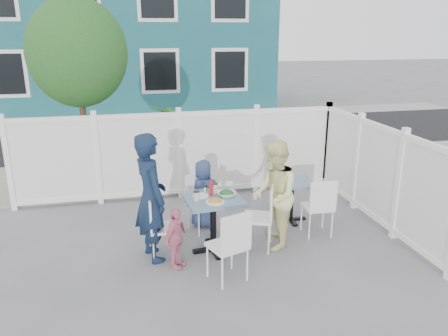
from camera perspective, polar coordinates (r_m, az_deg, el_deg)
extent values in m
plane|color=slate|center=(6.09, -3.65, -11.74)|extent=(80.00, 80.00, 0.00)
cube|color=gray|center=(9.56, -7.30, -0.78)|extent=(24.00, 2.60, 0.01)
cube|color=black|center=(13.12, -8.92, 4.11)|extent=(24.00, 5.00, 0.01)
cube|color=gray|center=(16.15, -9.73, 6.55)|extent=(24.00, 1.60, 0.01)
cube|color=#1B515C|center=(19.27, -12.38, 17.07)|extent=(11.00, 6.00, 6.00)
cube|color=black|center=(16.49, -20.78, 11.52)|extent=(1.20, 0.04, 1.40)
cube|color=black|center=(16.44, -6.55, 12.48)|extent=(1.20, 0.04, 1.40)
cube|color=white|center=(8.01, -5.81, 1.77)|extent=(5.80, 0.04, 1.40)
cube|color=white|center=(7.84, -5.97, 6.99)|extent=(5.86, 0.08, 0.08)
cube|color=white|center=(8.24, -5.65, -3.33)|extent=(5.86, 0.08, 0.12)
cube|color=white|center=(7.31, 19.31, -0.67)|extent=(0.04, 3.60, 1.40)
cube|color=white|center=(7.12, 19.90, 5.01)|extent=(0.08, 3.66, 0.08)
cube|color=white|center=(7.56, 18.74, -6.15)|extent=(0.08, 3.66, 0.12)
cylinder|color=#382316|center=(8.78, -17.75, 4.97)|extent=(0.12, 0.12, 2.40)
ellipsoid|color=#184819|center=(8.61, -18.63, 14.10)|extent=(1.80, 1.62, 1.98)
cube|color=gold|center=(9.74, -23.57, 1.92)|extent=(0.70, 0.54, 1.22)
imported|color=#184819|center=(8.66, -7.21, 3.01)|extent=(1.15, 1.15, 1.67)
imported|color=#184819|center=(8.84, 2.10, 2.59)|extent=(1.22, 1.37, 1.42)
cube|color=#436780|center=(5.97, -1.45, -4.06)|extent=(0.82, 0.82, 0.04)
cylinder|color=black|center=(6.12, -1.42, -7.46)|extent=(0.09, 0.09, 0.73)
cube|color=black|center=(6.28, -1.39, -10.50)|extent=(0.60, 0.14, 0.04)
cube|color=black|center=(6.28, -1.39, -10.50)|extent=(0.14, 0.60, 0.04)
cube|color=#436780|center=(7.06, 8.91, -1.82)|extent=(0.67, 0.67, 0.04)
cylinder|color=black|center=(7.17, 8.78, -4.33)|extent=(0.07, 0.07, 0.63)
cube|color=black|center=(7.29, 8.67, -6.62)|extent=(0.51, 0.09, 0.04)
cube|color=black|center=(7.29, 8.67, -6.62)|extent=(0.09, 0.51, 0.04)
cube|color=white|center=(6.00, -7.83, -7.72)|extent=(0.39, 0.41, 0.04)
cube|color=white|center=(5.89, -9.69, -5.74)|extent=(0.03, 0.40, 0.43)
cylinder|color=white|center=(6.26, -6.41, -8.73)|extent=(0.02, 0.02, 0.43)
cylinder|color=white|center=(5.96, -5.99, -10.15)|extent=(0.02, 0.02, 0.43)
cylinder|color=white|center=(6.24, -9.42, -8.97)|extent=(0.02, 0.02, 0.43)
cylinder|color=white|center=(5.93, -9.16, -10.42)|extent=(0.02, 0.02, 0.43)
cube|color=white|center=(6.19, 4.42, -6.47)|extent=(0.54, 0.55, 0.04)
cube|color=white|center=(6.08, 6.30, -4.36)|extent=(0.19, 0.41, 0.46)
cylinder|color=white|center=(6.14, 2.57, -9.02)|extent=(0.02, 0.02, 0.46)
cylinder|color=white|center=(6.47, 2.97, -7.59)|extent=(0.02, 0.02, 0.46)
cylinder|color=white|center=(6.11, 5.85, -9.22)|extent=(0.02, 0.02, 0.46)
cylinder|color=white|center=(6.45, 6.07, -7.77)|extent=(0.02, 0.02, 0.46)
cube|color=white|center=(6.72, -2.75, -4.79)|extent=(0.50, 0.49, 0.04)
cube|color=white|center=(6.78, -3.54, -2.46)|extent=(0.38, 0.16, 0.43)
cylinder|color=white|center=(6.76, -0.78, -6.61)|extent=(0.02, 0.02, 0.43)
cylinder|color=white|center=(6.60, -3.31, -7.24)|extent=(0.02, 0.02, 0.43)
cylinder|color=white|center=(7.01, -2.17, -5.71)|extent=(0.02, 0.02, 0.43)
cylinder|color=white|center=(6.86, -4.64, -6.29)|extent=(0.02, 0.02, 0.43)
cube|color=white|center=(5.42, 0.43, -10.12)|extent=(0.54, 0.53, 0.04)
cube|color=white|center=(5.16, 1.62, -8.44)|extent=(0.41, 0.18, 0.46)
cylinder|color=white|center=(5.57, -2.18, -11.98)|extent=(0.02, 0.02, 0.46)
cylinder|color=white|center=(5.74, 1.01, -11.01)|extent=(0.02, 0.02, 0.46)
cylinder|color=white|center=(5.32, -0.22, -13.51)|extent=(0.02, 0.02, 0.46)
cylinder|color=white|center=(5.50, 3.06, -12.43)|extent=(0.02, 0.02, 0.46)
cube|color=white|center=(6.73, 12.09, -4.99)|extent=(0.43, 0.41, 0.04)
cube|color=white|center=(6.48, 12.86, -3.58)|extent=(0.41, 0.04, 0.44)
cylinder|color=white|center=(6.89, 10.07, -6.31)|extent=(0.02, 0.02, 0.44)
cylinder|color=white|center=(7.02, 12.79, -6.03)|extent=(0.02, 0.02, 0.44)
cylinder|color=white|center=(6.61, 11.10, -7.44)|extent=(0.02, 0.02, 0.44)
cylinder|color=white|center=(6.74, 13.92, -7.12)|extent=(0.02, 0.02, 0.44)
imported|color=#122038|center=(5.83, -9.55, -3.82)|extent=(0.58, 0.73, 1.75)
imported|color=#F1E65A|center=(6.15, 6.56, -3.53)|extent=(0.74, 0.87, 1.56)
imported|color=navy|center=(6.84, -2.69, -3.36)|extent=(0.61, 0.49, 1.08)
imported|color=pink|center=(5.73, -6.32, -9.13)|extent=(0.45, 0.51, 0.82)
cylinder|color=white|center=(5.79, -1.14, -4.42)|extent=(0.25, 0.25, 0.02)
cylinder|color=white|center=(6.01, -3.06, -3.63)|extent=(0.22, 0.22, 0.02)
imported|color=white|center=(5.99, 0.32, -3.43)|extent=(0.26, 0.26, 0.06)
cylinder|color=beige|center=(5.85, -3.60, -3.70)|extent=(0.08, 0.08, 0.12)
cylinder|color=beige|center=(6.13, -1.17, -2.64)|extent=(0.08, 0.08, 0.12)
cylinder|color=#B21622|center=(6.00, -1.73, -2.79)|extent=(0.06, 0.06, 0.18)
cylinder|color=white|center=(6.15, -2.47, -2.87)|extent=(0.03, 0.03, 0.07)
cylinder|color=black|center=(6.19, -2.37, -2.69)|extent=(0.03, 0.03, 0.07)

